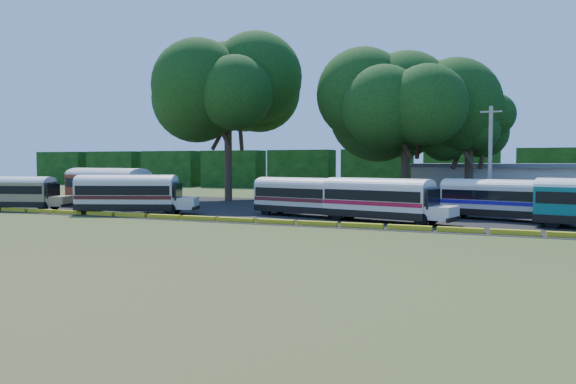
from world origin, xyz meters
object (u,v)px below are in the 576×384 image
at_px(bus_beige, 13,191).
at_px(tree_west, 228,87).
at_px(bus_red, 109,185).
at_px(bus_white_red, 380,197).
at_px(bus_cream_west, 130,192).

bearing_deg(bus_beige, tree_west, 40.63).
xyz_separation_m(bus_red, bus_white_red, (26.25, -3.19, -0.34)).
height_order(bus_cream_west, tree_west, tree_west).
distance_m(bus_red, tree_west, 16.45).
bearing_deg(bus_beige, bus_white_red, -10.86).
xyz_separation_m(bus_beige, bus_white_red, (31.49, 2.84, 0.05)).
height_order(bus_red, bus_cream_west, bus_red).
bearing_deg(tree_west, bus_red, -118.68).
height_order(bus_white_red, tree_west, tree_west).
relative_size(bus_cream_west, bus_white_red, 1.02).
bearing_deg(bus_cream_west, tree_west, 70.12).
relative_size(bus_red, bus_white_red, 1.18).
distance_m(bus_beige, bus_white_red, 31.62).
relative_size(bus_cream_west, tree_west, 0.58).
relative_size(bus_red, tree_west, 0.67).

